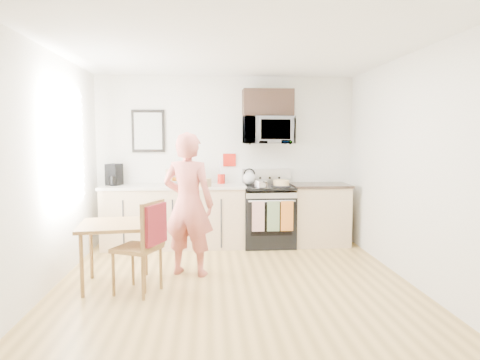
{
  "coord_description": "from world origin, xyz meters",
  "views": [
    {
      "loc": [
        -0.29,
        -4.42,
        1.65
      ],
      "look_at": [
        0.12,
        1.0,
        1.11
      ],
      "focal_mm": 32.0,
      "sensor_mm": 36.0,
      "label": 1
    }
  ],
  "objects": [
    {
      "name": "floor",
      "position": [
        0.0,
        0.0,
        0.0
      ],
      "size": [
        4.6,
        4.6,
        0.0
      ],
      "primitive_type": "plane",
      "color": "olive",
      "rests_on": "ground"
    },
    {
      "name": "back_wall",
      "position": [
        0.0,
        2.3,
        1.3
      ],
      "size": [
        4.0,
        0.04,
        2.6
      ],
      "primitive_type": "cube",
      "color": "silver",
      "rests_on": "floor"
    },
    {
      "name": "front_wall",
      "position": [
        0.0,
        -2.3,
        1.3
      ],
      "size": [
        4.0,
        0.04,
        2.6
      ],
      "primitive_type": "cube",
      "color": "silver",
      "rests_on": "floor"
    },
    {
      "name": "left_wall",
      "position": [
        -2.0,
        0.0,
        1.3
      ],
      "size": [
        0.04,
        4.6,
        2.6
      ],
      "primitive_type": "cube",
      "color": "silver",
      "rests_on": "floor"
    },
    {
      "name": "right_wall",
      "position": [
        2.0,
        0.0,
        1.3
      ],
      "size": [
        0.04,
        4.6,
        2.6
      ],
      "primitive_type": "cube",
      "color": "silver",
      "rests_on": "floor"
    },
    {
      "name": "ceiling",
      "position": [
        0.0,
        0.0,
        2.6
      ],
      "size": [
        4.0,
        4.6,
        0.04
      ],
      "primitive_type": "cube",
      "color": "white",
      "rests_on": "back_wall"
    },
    {
      "name": "window",
      "position": [
        -1.96,
        0.8,
        1.55
      ],
      "size": [
        0.06,
        1.4,
        1.5
      ],
      "color": "white",
      "rests_on": "left_wall"
    },
    {
      "name": "cabinet_left",
      "position": [
        -0.8,
        2.0,
        0.45
      ],
      "size": [
        2.1,
        0.6,
        0.9
      ],
      "primitive_type": "cube",
      "color": "#D1B986",
      "rests_on": "floor"
    },
    {
      "name": "countertop_left",
      "position": [
        -0.8,
        2.0,
        0.92
      ],
      "size": [
        2.14,
        0.64,
        0.04
      ],
      "primitive_type": "cube",
      "color": "beige",
      "rests_on": "cabinet_left"
    },
    {
      "name": "cabinet_right",
      "position": [
        1.43,
        2.0,
        0.45
      ],
      "size": [
        0.84,
        0.6,
        0.9
      ],
      "primitive_type": "cube",
      "color": "#D1B986",
      "rests_on": "floor"
    },
    {
      "name": "countertop_right",
      "position": [
        1.43,
        2.0,
        0.92
      ],
      "size": [
        0.88,
        0.64,
        0.04
      ],
      "primitive_type": "cube",
      "color": "black",
      "rests_on": "cabinet_right"
    },
    {
      "name": "range",
      "position": [
        0.63,
        1.98,
        0.44
      ],
      "size": [
        0.76,
        0.7,
        1.16
      ],
      "color": "black",
      "rests_on": "floor"
    },
    {
      "name": "microwave",
      "position": [
        0.63,
        2.08,
        1.76
      ],
      "size": [
        0.76,
        0.51,
        0.42
      ],
      "primitive_type": "imported",
      "color": "silver",
      "rests_on": "back_wall"
    },
    {
      "name": "upper_cabinet",
      "position": [
        0.63,
        2.12,
        2.18
      ],
      "size": [
        0.76,
        0.35,
        0.4
      ],
      "primitive_type": "cube",
      "color": "black",
      "rests_on": "back_wall"
    },
    {
      "name": "wall_art",
      "position": [
        -1.2,
        2.28,
        1.75
      ],
      "size": [
        0.5,
        0.04,
        0.65
      ],
      "color": "black",
      "rests_on": "back_wall"
    },
    {
      "name": "wall_trivet",
      "position": [
        0.05,
        2.28,
        1.3
      ],
      "size": [
        0.2,
        0.02,
        0.2
      ],
      "primitive_type": "cube",
      "color": "#AB180E",
      "rests_on": "back_wall"
    },
    {
      "name": "person",
      "position": [
        -0.52,
        0.66,
        0.86
      ],
      "size": [
        0.72,
        0.59,
        1.72
      ],
      "primitive_type": "imported",
      "rotation": [
        0.0,
        0.0,
        2.82
      ],
      "color": "#C14235",
      "rests_on": "floor"
    },
    {
      "name": "dining_table",
      "position": [
        -1.32,
        0.32,
        0.63
      ],
      "size": [
        0.76,
        0.76,
        0.71
      ],
      "rotation": [
        0.0,
        0.0,
        0.11
      ],
      "color": "brown",
      "rests_on": "floor"
    },
    {
      "name": "chair",
      "position": [
        -0.91,
        0.03,
        0.64
      ],
      "size": [
        0.59,
        0.56,
        1.0
      ],
      "rotation": [
        0.0,
        0.0,
        -0.42
      ],
      "color": "brown",
      "rests_on": "floor"
    },
    {
      "name": "knife_block",
      "position": [
        -0.46,
        2.11,
        1.04
      ],
      "size": [
        0.1,
        0.14,
        0.21
      ],
      "primitive_type": "cube",
      "rotation": [
        0.0,
        0.0,
        -0.07
      ],
      "color": "brown",
      "rests_on": "countertop_left"
    },
    {
      "name": "utensil_crock",
      "position": [
        -0.08,
        2.17,
        1.08
      ],
      "size": [
        0.12,
        0.12,
        0.35
      ],
      "color": "#AB180E",
      "rests_on": "countertop_left"
    },
    {
      "name": "fruit_bowl",
      "position": [
        -0.78,
        2.16,
        0.98
      ],
      "size": [
        0.29,
        0.29,
        0.11
      ],
      "color": "silver",
      "rests_on": "countertop_left"
    },
    {
      "name": "milk_carton",
      "position": [
        -0.88,
        2.07,
        1.06
      ],
      "size": [
        0.09,
        0.09,
        0.23
      ],
      "primitive_type": "cube",
      "rotation": [
        0.0,
        0.0,
        0.04
      ],
      "color": "tan",
      "rests_on": "countertop_left"
    },
    {
      "name": "coffee_maker",
      "position": [
        -1.69,
        2.06,
        1.09
      ],
      "size": [
        0.25,
        0.29,
        0.32
      ],
      "rotation": [
        0.0,
        0.0,
        -0.36
      ],
      "color": "black",
      "rests_on": "countertop_left"
    },
    {
      "name": "bread_bag",
      "position": [
        -0.42,
        1.78,
        1.0
      ],
      "size": [
        0.36,
        0.28,
        0.12
      ],
      "primitive_type": "cube",
      "rotation": [
        0.0,
        0.0,
        -0.43
      ],
      "color": "tan",
      "rests_on": "countertop_left"
    },
    {
      "name": "cake",
      "position": [
        0.8,
        1.84,
        0.97
      ],
      "size": [
        0.29,
        0.29,
        0.1
      ],
      "color": "black",
      "rests_on": "range"
    },
    {
      "name": "kettle",
      "position": [
        0.35,
        2.13,
        1.03
      ],
      "size": [
        0.2,
        0.2,
        0.25
      ],
      "color": "silver",
      "rests_on": "range"
    },
    {
      "name": "pot",
      "position": [
        0.49,
        1.8,
        0.97
      ],
      "size": [
        0.19,
        0.32,
        0.09
      ],
      "rotation": [
        0.0,
        0.0,
        0.23
      ],
      "color": "silver",
      "rests_on": "range"
    }
  ]
}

